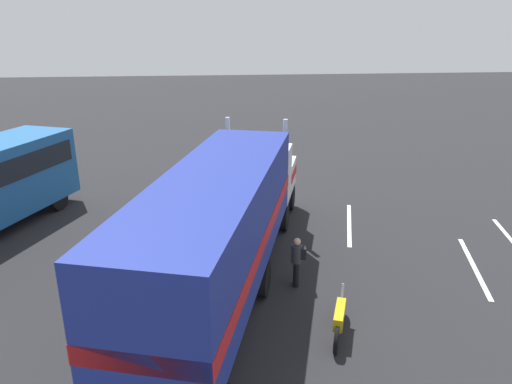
# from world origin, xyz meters

# --- Properties ---
(ground_plane) EXTENTS (120.00, 120.00, 0.00)m
(ground_plane) POSITION_xyz_m (0.00, 0.00, 0.00)
(ground_plane) COLOR #232326
(lane_stripe_near) EXTENTS (4.27, 1.40, 0.01)m
(lane_stripe_near) POSITION_xyz_m (-1.97, -3.50, 0.01)
(lane_stripe_near) COLOR silver
(lane_stripe_near) RESTS_ON ground_plane
(lane_stripe_mid) EXTENTS (4.25, 1.45, 0.01)m
(lane_stripe_mid) POSITION_xyz_m (-5.98, -6.66, 0.01)
(lane_stripe_mid) COLOR silver
(lane_stripe_mid) RESTS_ON ground_plane
(semi_truck) EXTENTS (14.26, 6.52, 4.50)m
(semi_truck) POSITION_xyz_m (-6.53, 1.73, 2.52)
(semi_truck) COLOR silver
(semi_truck) RESTS_ON ground_plane
(person_bystander) EXTENTS (0.34, 0.47, 1.63)m
(person_bystander) POSITION_xyz_m (-6.50, -0.41, 0.89)
(person_bystander) COLOR black
(person_bystander) RESTS_ON ground_plane
(motorcycle) EXTENTS (2.01, 0.84, 1.12)m
(motorcycle) POSITION_xyz_m (-9.09, -1.05, 0.48)
(motorcycle) COLOR black
(motorcycle) RESTS_ON ground_plane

